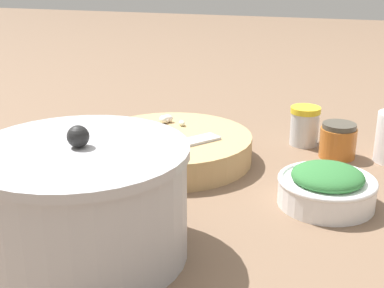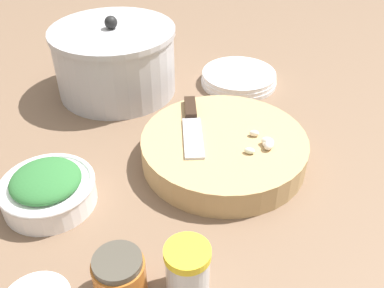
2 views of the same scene
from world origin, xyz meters
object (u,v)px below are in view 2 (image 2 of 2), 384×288
object	(u,v)px
chef_knife	(192,122)
garlic_cloves	(264,143)
spice_jar	(188,270)
cutting_board	(224,149)
herb_bowl	(48,188)
honey_jar	(120,276)
stock_pot	(115,60)
plate_stack	(239,78)

from	to	relation	value
chef_knife	garlic_cloves	xyz separation A→B (m)	(0.05, -0.14, 0.00)
chef_knife	spice_jar	world-z (taller)	spice_jar
cutting_board	spice_jar	world-z (taller)	spice_jar
herb_bowl	honey_jar	world-z (taller)	honey_jar
cutting_board	spice_jar	distance (m)	0.29
chef_knife	honey_jar	distance (m)	0.34
herb_bowl	spice_jar	bearing A→B (deg)	-77.54
herb_bowl	stock_pot	distance (m)	0.39
chef_knife	herb_bowl	world-z (taller)	herb_bowl
herb_bowl	garlic_cloves	bearing A→B (deg)	-28.07
chef_knife	plate_stack	size ratio (longest dim) A/B	0.91
spice_jar	stock_pot	xyz separation A→B (m)	(0.24, 0.52, 0.04)
cutting_board	honey_jar	world-z (taller)	honey_jar
cutting_board	plate_stack	world-z (taller)	cutting_board
cutting_board	spice_jar	xyz separation A→B (m)	(-0.23, -0.17, 0.01)
stock_pot	herb_bowl	bearing A→B (deg)	-140.80
cutting_board	honey_jar	distance (m)	0.32
plate_stack	honey_jar	distance (m)	0.62
spice_jar	honey_jar	xyz separation A→B (m)	(-0.07, 0.06, -0.01)
chef_knife	spice_jar	distance (m)	0.32
spice_jar	plate_stack	size ratio (longest dim) A/B	0.44
honey_jar	stock_pot	size ratio (longest dim) A/B	0.25
spice_jar	plate_stack	xyz separation A→B (m)	(0.47, 0.35, -0.03)
garlic_cloves	honey_jar	size ratio (longest dim) A/B	0.91
cutting_board	chef_knife	xyz separation A→B (m)	(-0.02, 0.07, 0.03)
cutting_board	spice_jar	bearing A→B (deg)	-144.71
herb_bowl	stock_pot	xyz separation A→B (m)	(0.30, 0.24, 0.05)
garlic_cloves	spice_jar	distance (m)	0.29
honey_jar	stock_pot	world-z (taller)	stock_pot
cutting_board	herb_bowl	bearing A→B (deg)	159.31
spice_jar	honey_jar	world-z (taller)	spice_jar
chef_knife	stock_pot	bearing A→B (deg)	-55.07
cutting_board	chef_knife	distance (m)	0.08
honey_jar	chef_knife	bearing A→B (deg)	32.29
chef_knife	garlic_cloves	size ratio (longest dim) A/B	2.59
spice_jar	honey_jar	bearing A→B (deg)	141.62
garlic_cloves	chef_knife	bearing A→B (deg)	110.10
stock_pot	chef_knife	bearing A→B (deg)	-93.64
chef_knife	garlic_cloves	bearing A→B (deg)	148.67
herb_bowl	spice_jar	size ratio (longest dim) A/B	1.93
honey_jar	spice_jar	bearing A→B (deg)	-38.38
chef_knife	garlic_cloves	distance (m)	0.14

